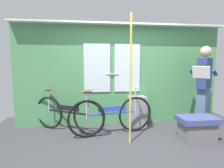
{
  "coord_description": "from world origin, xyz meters",
  "views": [
    {
      "loc": [
        -0.74,
        -3.07,
        1.42
      ],
      "look_at": [
        -0.29,
        0.46,
        1.03
      ],
      "focal_mm": 29.07,
      "sensor_mm": 36.0,
      "label": 1
    }
  ],
  "objects_px": {
    "passenger_reading_newspaper": "(204,85)",
    "trash_bin_by_wall": "(137,111)",
    "bicycle_near_door": "(112,115)",
    "handrail_pole": "(131,80)",
    "bench_seat_corner": "(197,128)",
    "bicycle_leaning_behind": "(67,114)"
  },
  "relations": [
    {
      "from": "bicycle_leaning_behind",
      "to": "handrail_pole",
      "type": "relative_size",
      "value": 0.66
    },
    {
      "from": "bicycle_near_door",
      "to": "handrail_pole",
      "type": "xyz_separation_m",
      "value": [
        0.28,
        -0.44,
        0.75
      ]
    },
    {
      "from": "bicycle_leaning_behind",
      "to": "bicycle_near_door",
      "type": "bearing_deg",
      "value": 13.18
    },
    {
      "from": "trash_bin_by_wall",
      "to": "bicycle_leaning_behind",
      "type": "bearing_deg",
      "value": -173.07
    },
    {
      "from": "passenger_reading_newspaper",
      "to": "bench_seat_corner",
      "type": "bearing_deg",
      "value": 8.89
    },
    {
      "from": "bicycle_near_door",
      "to": "trash_bin_by_wall",
      "type": "distance_m",
      "value": 0.79
    },
    {
      "from": "bicycle_leaning_behind",
      "to": "handrail_pole",
      "type": "xyz_separation_m",
      "value": [
        1.18,
        -0.71,
        0.76
      ]
    },
    {
      "from": "passenger_reading_newspaper",
      "to": "handrail_pole",
      "type": "distance_m",
      "value": 1.91
    },
    {
      "from": "bicycle_near_door",
      "to": "passenger_reading_newspaper",
      "type": "relative_size",
      "value": 0.97
    },
    {
      "from": "bicycle_near_door",
      "to": "bicycle_leaning_behind",
      "type": "xyz_separation_m",
      "value": [
        -0.9,
        0.27,
        -0.01
      ]
    },
    {
      "from": "passenger_reading_newspaper",
      "to": "bench_seat_corner",
      "type": "relative_size",
      "value": 2.58
    },
    {
      "from": "bicycle_near_door",
      "to": "handrail_pole",
      "type": "distance_m",
      "value": 0.91
    },
    {
      "from": "trash_bin_by_wall",
      "to": "handrail_pole",
      "type": "xyz_separation_m",
      "value": [
        -0.36,
        -0.9,
        0.8
      ]
    },
    {
      "from": "bicycle_leaning_behind",
      "to": "trash_bin_by_wall",
      "type": "xyz_separation_m",
      "value": [
        1.54,
        0.19,
        -0.04
      ]
    },
    {
      "from": "bicycle_leaning_behind",
      "to": "passenger_reading_newspaper",
      "type": "distance_m",
      "value": 3.04
    },
    {
      "from": "trash_bin_by_wall",
      "to": "bicycle_near_door",
      "type": "bearing_deg",
      "value": -144.26
    },
    {
      "from": "bicycle_near_door",
      "to": "bench_seat_corner",
      "type": "relative_size",
      "value": 2.49
    },
    {
      "from": "bicycle_near_door",
      "to": "trash_bin_by_wall",
      "type": "height_order",
      "value": "bicycle_near_door"
    },
    {
      "from": "passenger_reading_newspaper",
      "to": "trash_bin_by_wall",
      "type": "height_order",
      "value": "passenger_reading_newspaper"
    },
    {
      "from": "bicycle_near_door",
      "to": "bench_seat_corner",
      "type": "xyz_separation_m",
      "value": [
        1.54,
        -0.49,
        -0.15
      ]
    },
    {
      "from": "trash_bin_by_wall",
      "to": "handrail_pole",
      "type": "distance_m",
      "value": 1.26
    },
    {
      "from": "bicycle_near_door",
      "to": "bicycle_leaning_behind",
      "type": "height_order",
      "value": "bicycle_near_door"
    }
  ]
}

